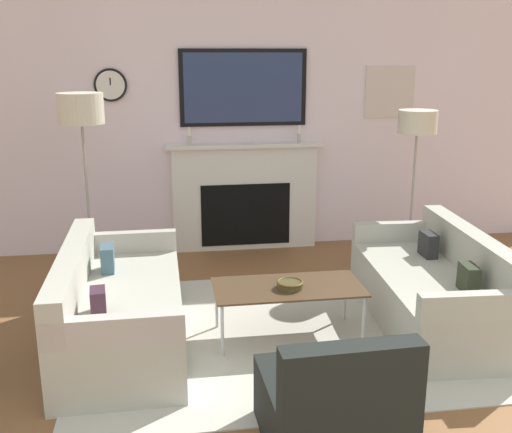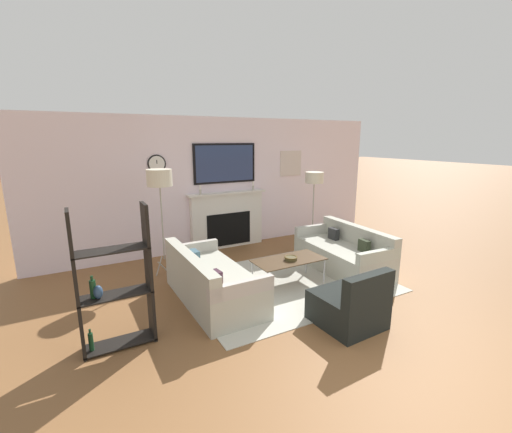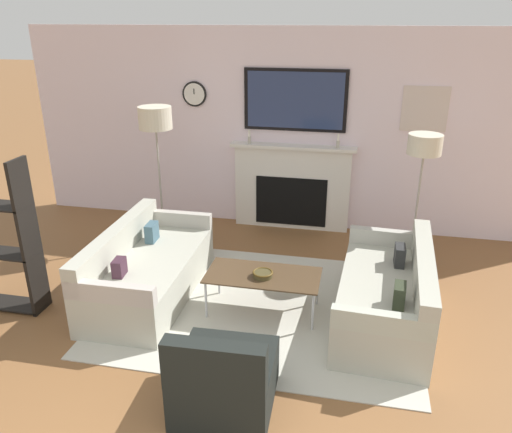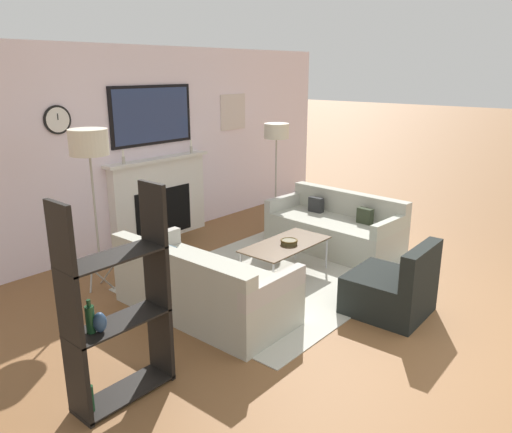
% 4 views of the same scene
% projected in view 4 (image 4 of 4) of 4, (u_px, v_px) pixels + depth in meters
% --- Properties ---
extents(fireplace_wall, '(7.57, 0.28, 2.70)m').
position_uv_depth(fireplace_wall, '(153.00, 154.00, 7.07)').
color(fireplace_wall, white).
rests_on(fireplace_wall, ground_plane).
extents(area_rug, '(3.12, 2.42, 0.01)m').
position_uv_depth(area_rug, '(278.00, 275.00, 6.00)').
color(area_rug, beige).
rests_on(area_rug, ground_plane).
extents(couch_left, '(0.88, 1.87, 0.75)m').
position_uv_depth(couch_left, '(202.00, 288.00, 5.01)').
color(couch_left, '#B0B0A0').
rests_on(couch_left, ground_plane).
extents(couch_right, '(0.94, 1.85, 0.76)m').
position_uv_depth(couch_right, '(335.00, 229.00, 6.83)').
color(couch_right, '#B0B0A0').
rests_on(couch_right, ground_plane).
extents(armchair, '(0.76, 0.79, 0.77)m').
position_uv_depth(armchair, '(392.00, 290.00, 5.02)').
color(armchair, black).
rests_on(armchair, ground_plane).
extents(coffee_table, '(1.13, 0.55, 0.42)m').
position_uv_depth(coffee_table, '(286.00, 246.00, 5.86)').
color(coffee_table, '#4C3823').
rests_on(coffee_table, ground_plane).
extents(decorative_bowl, '(0.20, 0.20, 0.06)m').
position_uv_depth(decorative_bowl, '(289.00, 242.00, 5.82)').
color(decorative_bowl, '#473E22').
rests_on(decorative_bowl, coffee_table).
extents(floor_lamp_left, '(0.41, 0.41, 1.80)m').
position_uv_depth(floor_lamp_left, '(89.00, 145.00, 5.19)').
color(floor_lamp_left, '#9E998E').
rests_on(floor_lamp_left, ground_plane).
extents(floor_lamp_right, '(0.38, 0.38, 1.61)m').
position_uv_depth(floor_lamp_right, '(276.00, 133.00, 7.55)').
color(floor_lamp_right, '#9E998E').
rests_on(floor_lamp_right, ground_plane).
extents(shelf_unit, '(0.77, 0.28, 1.60)m').
position_uv_depth(shelf_unit, '(116.00, 307.00, 3.59)').
color(shelf_unit, black).
rests_on(shelf_unit, ground_plane).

